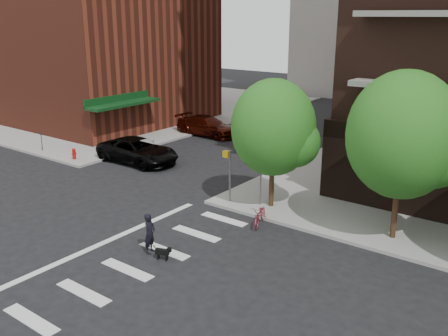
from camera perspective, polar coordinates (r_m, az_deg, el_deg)
ground at (r=21.44m, az=-16.47°, el=-8.77°), size 120.00×120.00×0.00m
sidewalk_nw at (r=53.97m, az=-12.30°, el=7.12°), size 31.00×33.00×0.15m
crosswalk at (r=19.86m, az=-12.57°, el=-10.61°), size 3.85×13.00×0.01m
midrise_nw at (r=47.81m, az=-16.23°, el=17.75°), size 21.40×15.50×20.00m
tree_a at (r=23.50m, az=5.65°, el=4.61°), size 4.00×4.00×5.90m
tree_b at (r=20.98m, az=19.80°, el=3.55°), size 4.50×4.50×6.65m
pedestrian_signal at (r=24.49m, az=1.43°, el=-0.10°), size 2.18×0.67×2.60m
fire_hydrant at (r=33.59m, az=-16.77°, el=1.64°), size 0.24×0.24×0.73m
parking_meter at (r=36.32m, az=-20.14°, el=3.11°), size 0.10×0.08×1.32m
parked_car_black at (r=32.32m, az=-9.83°, el=1.97°), size 2.63×5.66×1.57m
parked_car_maroon at (r=39.15m, az=-1.91°, el=4.83°), size 2.18×5.27×1.52m
parked_car_silver at (r=45.11m, az=7.14°, el=6.27°), size 1.83×4.34×1.39m
scooter at (r=22.61m, az=4.16°, el=-5.37°), size 1.20×1.90×0.94m
dog_walker at (r=20.11m, az=-8.50°, el=-7.40°), size 0.69×0.54×1.65m
dog at (r=19.65m, az=-6.97°, el=-9.49°), size 0.66×0.37×0.55m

